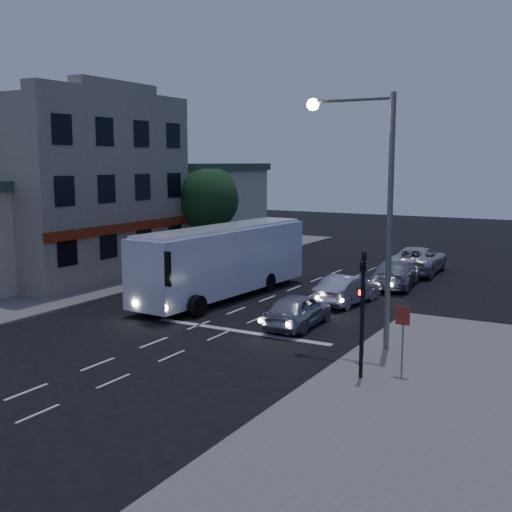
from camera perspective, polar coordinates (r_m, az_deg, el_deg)
The scene contains 16 objects.
ground at distance 25.47m, azimuth -7.67°, elevation -7.10°, with size 120.00×120.00×0.00m, color black.
sidewalk_near at distance 17.01m, azimuth 21.36°, elevation -15.47°, with size 12.00×24.00×0.12m, color slate.
sidewalk_far at distance 39.76m, azimuth -15.69°, elevation -1.63°, with size 12.00×50.00×0.12m, color slate.
road_markings at distance 27.43m, azimuth -1.31°, elevation -5.89°, with size 8.00×30.55×0.01m.
tour_bus at distance 32.03m, azimuth -2.88°, elevation -0.28°, with size 3.18×11.84×3.59m.
car_suv at distance 26.56m, azimuth 3.74°, elevation -4.82°, with size 1.67×4.15×1.42m, color #9A9BAE.
car_sedan_a at distance 31.07m, azimuth 8.15°, elevation -2.95°, with size 1.49×4.27×1.41m, color silver.
car_sedan_b at distance 35.61m, azimuth 12.28°, elevation -1.56°, with size 2.04×5.02×1.46m, color #9798A6.
car_sedan_c at distance 40.49m, azimuth 14.16°, elevation -0.32°, with size 2.68×5.81×1.62m, color silver.
traffic_signal_main at distance 22.00m, azimuth 9.50°, elevation -3.13°, with size 0.25×0.35×4.10m.
traffic_signal_side at distance 19.95m, azimuth 9.43°, elevation -4.33°, with size 0.18×0.15×4.10m.
regulatory_sign at distance 20.73m, azimuth 12.91°, elevation -6.29°, with size 0.45×0.12×2.20m.
streetlight at distance 23.01m, azimuth 10.32°, elevation 5.67°, with size 3.32×0.44×9.00m.
main_building at distance 39.91m, azimuth -16.96°, elevation 5.73°, with size 10.12×12.00×11.00m.
low_building_north at distance 48.78m, azimuth -6.22°, elevation 4.39°, with size 9.40×9.40×6.50m.
street_tree at distance 41.62m, azimuth -4.31°, elevation 5.25°, with size 4.00×4.00×6.20m.
Camera 1 is at (14.91, -19.51, 6.78)m, focal length 45.00 mm.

